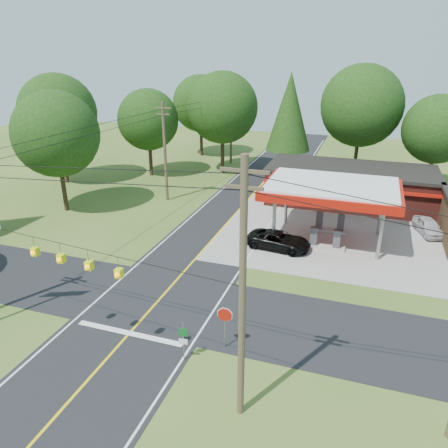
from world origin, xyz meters
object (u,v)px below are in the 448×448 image
(gas_canopy, at_px, (331,191))
(sedan_car, at_px, (428,227))
(octagonal_stop_sign, at_px, (225,318))
(suv_car, at_px, (279,241))

(gas_canopy, height_order, sedan_car, gas_canopy)
(octagonal_stop_sign, bearing_deg, gas_canopy, 77.47)
(sedan_car, distance_m, octagonal_stop_sign, 23.14)
(suv_car, relative_size, octagonal_stop_sign, 2.02)
(sedan_car, bearing_deg, gas_canopy, -170.70)
(suv_car, bearing_deg, gas_canopy, -42.13)
(gas_canopy, xyz_separation_m, sedan_car, (8.00, 4.00, -3.60))
(suv_car, height_order, octagonal_stop_sign, octagonal_stop_sign)
(suv_car, bearing_deg, octagonal_stop_sign, -173.78)
(suv_car, xyz_separation_m, sedan_car, (11.44, 7.00, -0.02))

